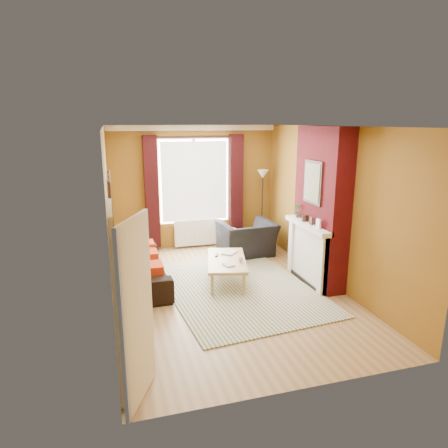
{
  "coord_description": "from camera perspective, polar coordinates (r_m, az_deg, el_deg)",
  "views": [
    {
      "loc": [
        -1.85,
        -6.18,
        2.87
      ],
      "look_at": [
        0.0,
        0.25,
        1.15
      ],
      "focal_mm": 32.0,
      "sensor_mm": 36.0,
      "label": 1
    }
  ],
  "objects": [
    {
      "name": "wicker_stool",
      "position": [
        9.35,
        0.76,
        -2.04
      ],
      "size": [
        0.39,
        0.39,
        0.45
      ],
      "rotation": [
        0.0,
        0.0,
        0.11
      ],
      "color": "olive",
      "rests_on": "ground"
    },
    {
      "name": "tv_remote",
      "position": [
        7.45,
        -1.04,
        -4.49
      ],
      "size": [
        0.11,
        0.16,
        0.02
      ],
      "rotation": [
        0.0,
        0.0,
        -0.42
      ],
      "color": "#242427",
      "rests_on": "coffee_table"
    },
    {
      "name": "armchair",
      "position": [
        8.81,
        3.26,
        -2.08
      ],
      "size": [
        1.22,
        1.08,
        0.75
      ],
      "primitive_type": "imported",
      "rotation": [
        0.0,
        0.0,
        3.21
      ],
      "color": "black",
      "rests_on": "ground"
    },
    {
      "name": "coffee_table",
      "position": [
        7.29,
        0.37,
        -5.4
      ],
      "size": [
        0.97,
        1.46,
        0.45
      ],
      "rotation": [
        0.0,
        0.0,
        -0.24
      ],
      "color": "tan",
      "rests_on": "ground"
    },
    {
      "name": "striped_rug",
      "position": [
        7.17,
        1.98,
        -9.11
      ],
      "size": [
        2.72,
        3.55,
        0.02
      ],
      "rotation": [
        0.0,
        0.0,
        0.1
      ],
      "color": "#365A96",
      "rests_on": "ground"
    },
    {
      "name": "ground",
      "position": [
        7.06,
        0.57,
        -9.56
      ],
      "size": [
        5.5,
        5.5,
        0.0
      ],
      "primitive_type": "plane",
      "color": "olive",
      "rests_on": "ground"
    },
    {
      "name": "floor_lamp",
      "position": [
        9.35,
        5.52,
        5.4
      ],
      "size": [
        0.33,
        0.33,
        1.8
      ],
      "rotation": [
        0.0,
        0.0,
        0.32
      ],
      "color": "black",
      "rests_on": "ground"
    },
    {
      "name": "book_a",
      "position": [
        6.95,
        0.02,
        -5.9
      ],
      "size": [
        0.2,
        0.25,
        0.02
      ],
      "primitive_type": "imported",
      "rotation": [
        0.0,
        0.0,
        0.14
      ],
      "color": "#999999",
      "rests_on": "coffee_table"
    },
    {
      "name": "sofa",
      "position": [
        7.42,
        -11.79,
        -6.06
      ],
      "size": [
        0.88,
        2.17,
        0.63
      ],
      "primitive_type": "imported",
      "rotation": [
        0.0,
        0.0,
        1.59
      ],
      "color": "black",
      "rests_on": "ground"
    },
    {
      "name": "book_b",
      "position": [
        7.64,
        -0.02,
        -3.98
      ],
      "size": [
        0.37,
        0.38,
        0.02
      ],
      "primitive_type": "imported",
      "rotation": [
        0.0,
        0.0,
        -0.73
      ],
      "color": "#999999",
      "rests_on": "coffee_table"
    },
    {
      "name": "mug",
      "position": [
        7.11,
        2.42,
        -5.15
      ],
      "size": [
        0.1,
        0.1,
        0.09
      ],
      "primitive_type": "imported",
      "rotation": [
        0.0,
        0.0,
        -0.1
      ],
      "color": "#999999",
      "rests_on": "coffee_table"
    },
    {
      "name": "room_walls",
      "position": [
        7.08,
        4.8,
        2.22
      ],
      "size": [
        3.82,
        5.54,
        2.83
      ],
      "color": "brown",
      "rests_on": "ground"
    }
  ]
}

